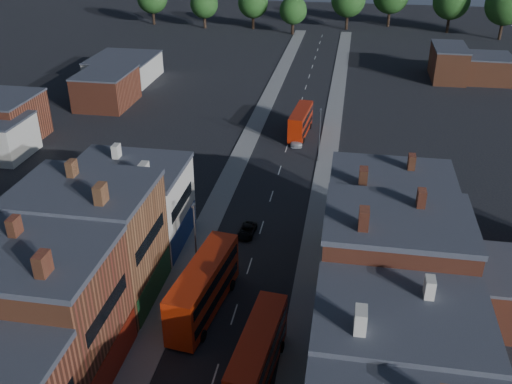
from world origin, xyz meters
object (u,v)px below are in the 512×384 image
at_px(bus_1, 258,354).
at_px(bus_2, 301,121).
at_px(ped_3, 316,320).
at_px(car_2, 247,231).
at_px(car_3, 296,140).
at_px(bus_0, 204,287).

xyz_separation_m(bus_1, bus_2, (-2.00, 53.40, -0.16)).
bearing_deg(ped_3, bus_1, 152.19).
relative_size(bus_2, car_2, 2.67).
xyz_separation_m(bus_2, car_2, (-2.93, -31.81, -1.81)).
height_order(bus_1, ped_3, bus_1).
bearing_deg(bus_1, car_3, 98.14).
height_order(bus_2, ped_3, bus_2).
xyz_separation_m(bus_0, ped_3, (10.56, -0.84, -1.72)).
bearing_deg(car_2, bus_1, -73.78).
relative_size(car_3, ped_3, 2.34).
distance_m(car_3, ped_3, 43.45).
distance_m(bus_2, ped_3, 47.23).
xyz_separation_m(bus_1, ped_3, (4.20, 6.59, -1.43)).
relative_size(bus_1, car_3, 2.44).
height_order(bus_0, bus_2, bus_0).
bearing_deg(car_2, bus_2, 88.09).
relative_size(bus_0, car_2, 3.21).
relative_size(bus_1, bus_2, 1.07).
height_order(car_2, ped_3, ped_3).
xyz_separation_m(bus_0, bus_2, (4.36, 45.97, -0.46)).
bearing_deg(bus_2, bus_1, -83.15).
bearing_deg(car_3, bus_0, -102.48).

